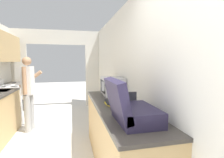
{
  "coord_description": "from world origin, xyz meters",
  "views": [
    {
      "loc": [
        0.42,
        -1.1,
        1.52
      ],
      "look_at": [
        1.36,
        2.9,
        1.1
      ],
      "focal_mm": 28.0,
      "sensor_mm": 36.0,
      "label": 1
    }
  ],
  "objects_px": {
    "person": "(28,92)",
    "book_stack": "(114,103)",
    "range_oven": "(12,104)",
    "knife": "(15,83)",
    "microwave": "(113,86)",
    "suitcase": "(130,109)"
  },
  "relations": [
    {
      "from": "range_oven",
      "to": "person",
      "type": "xyz_separation_m",
      "value": [
        0.56,
        -0.71,
        0.4
      ]
    },
    {
      "from": "person",
      "to": "book_stack",
      "type": "bearing_deg",
      "value": -126.63
    },
    {
      "from": "suitcase",
      "to": "book_stack",
      "type": "height_order",
      "value": "suitcase"
    },
    {
      "from": "range_oven",
      "to": "book_stack",
      "type": "bearing_deg",
      "value": -49.63
    },
    {
      "from": "range_oven",
      "to": "person",
      "type": "bearing_deg",
      "value": -52.04
    },
    {
      "from": "range_oven",
      "to": "suitcase",
      "type": "bearing_deg",
      "value": -57.2
    },
    {
      "from": "person",
      "to": "knife",
      "type": "relative_size",
      "value": 5.42
    },
    {
      "from": "range_oven",
      "to": "person",
      "type": "height_order",
      "value": "person"
    },
    {
      "from": "range_oven",
      "to": "knife",
      "type": "height_order",
      "value": "range_oven"
    },
    {
      "from": "person",
      "to": "book_stack",
      "type": "distance_m",
      "value": 2.26
    },
    {
      "from": "person",
      "to": "range_oven",
      "type": "bearing_deg",
      "value": 49.99
    },
    {
      "from": "range_oven",
      "to": "microwave",
      "type": "bearing_deg",
      "value": -37.87
    },
    {
      "from": "microwave",
      "to": "book_stack",
      "type": "distance_m",
      "value": 0.73
    },
    {
      "from": "person",
      "to": "suitcase",
      "type": "bearing_deg",
      "value": -136.82
    },
    {
      "from": "person",
      "to": "book_stack",
      "type": "relative_size",
      "value": 5.16
    },
    {
      "from": "book_stack",
      "to": "knife",
      "type": "height_order",
      "value": "book_stack"
    },
    {
      "from": "book_stack",
      "to": "microwave",
      "type": "bearing_deg",
      "value": 78.49
    },
    {
      "from": "suitcase",
      "to": "knife",
      "type": "bearing_deg",
      "value": 119.39
    },
    {
      "from": "person",
      "to": "knife",
      "type": "xyz_separation_m",
      "value": [
        -0.63,
        1.29,
        0.06
      ]
    },
    {
      "from": "microwave",
      "to": "knife",
      "type": "height_order",
      "value": "microwave"
    },
    {
      "from": "suitcase",
      "to": "knife",
      "type": "relative_size",
      "value": 1.98
    },
    {
      "from": "suitcase",
      "to": "microwave",
      "type": "relative_size",
      "value": 1.15
    }
  ]
}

